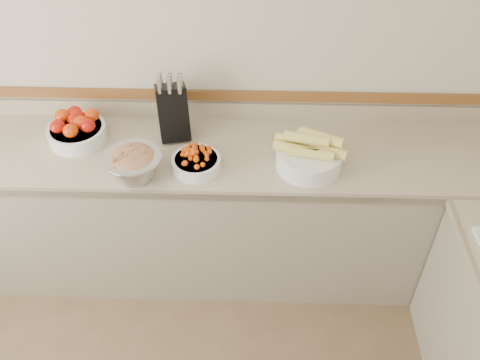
{
  "coord_description": "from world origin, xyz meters",
  "views": [
    {
      "loc": [
        0.4,
        -0.51,
        2.7
      ],
      "look_at": [
        0.35,
        1.35,
        1.0
      ],
      "focal_mm": 40.0,
      "sensor_mm": 36.0,
      "label": 1
    }
  ],
  "objects_px": {
    "corn_bowl": "(309,154)",
    "cherry_tomato_bowl": "(196,161)",
    "knife_block": "(173,111)",
    "rhubarb_bowl": "(134,164)",
    "tomato_bowl": "(77,129)"
  },
  "relations": [
    {
      "from": "knife_block",
      "to": "corn_bowl",
      "type": "bearing_deg",
      "value": -18.51
    },
    {
      "from": "tomato_bowl",
      "to": "rhubarb_bowl",
      "type": "xyz_separation_m",
      "value": [
        0.36,
        -0.3,
        0.02
      ]
    },
    {
      "from": "corn_bowl",
      "to": "rhubarb_bowl",
      "type": "bearing_deg",
      "value": -172.89
    },
    {
      "from": "tomato_bowl",
      "to": "rhubarb_bowl",
      "type": "height_order",
      "value": "rhubarb_bowl"
    },
    {
      "from": "tomato_bowl",
      "to": "rhubarb_bowl",
      "type": "bearing_deg",
      "value": -39.13
    },
    {
      "from": "knife_block",
      "to": "cherry_tomato_bowl",
      "type": "bearing_deg",
      "value": -62.5
    },
    {
      "from": "knife_block",
      "to": "rhubarb_bowl",
      "type": "relative_size",
      "value": 1.33
    },
    {
      "from": "corn_bowl",
      "to": "cherry_tomato_bowl",
      "type": "bearing_deg",
      "value": -176.49
    },
    {
      "from": "tomato_bowl",
      "to": "corn_bowl",
      "type": "bearing_deg",
      "value": -8.55
    },
    {
      "from": "cherry_tomato_bowl",
      "to": "rhubarb_bowl",
      "type": "bearing_deg",
      "value": -166.2
    },
    {
      "from": "knife_block",
      "to": "corn_bowl",
      "type": "xyz_separation_m",
      "value": [
        0.72,
        -0.24,
        -0.08
      ]
    },
    {
      "from": "knife_block",
      "to": "corn_bowl",
      "type": "distance_m",
      "value": 0.76
    },
    {
      "from": "corn_bowl",
      "to": "knife_block",
      "type": "bearing_deg",
      "value": 161.49
    },
    {
      "from": "knife_block",
      "to": "cherry_tomato_bowl",
      "type": "xyz_separation_m",
      "value": [
        0.14,
        -0.28,
        -0.11
      ]
    },
    {
      "from": "knife_block",
      "to": "tomato_bowl",
      "type": "distance_m",
      "value": 0.53
    }
  ]
}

